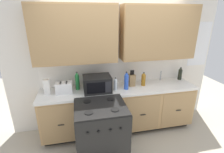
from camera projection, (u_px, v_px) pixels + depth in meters
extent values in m
plane|color=#B2A893|center=(123.00, 138.00, 3.14)|extent=(8.00, 8.00, 0.00)
cube|color=white|center=(116.00, 65.00, 3.28)|extent=(4.07, 0.05, 2.52)
cube|color=white|center=(116.00, 73.00, 3.31)|extent=(2.87, 0.01, 0.40)
cube|color=tan|center=(75.00, 34.00, 2.74)|extent=(1.39, 0.34, 0.95)
cube|color=#A58052|center=(75.00, 36.00, 2.58)|extent=(1.36, 0.01, 0.89)
cube|color=tan|center=(158.00, 33.00, 3.04)|extent=(1.39, 0.34, 0.95)
cube|color=#A58052|center=(163.00, 34.00, 2.88)|extent=(1.36, 0.01, 0.89)
cube|color=white|center=(199.00, 44.00, 3.49)|extent=(0.44, 0.01, 0.90)
cube|color=black|center=(119.00, 125.00, 3.43)|extent=(2.81, 0.48, 0.10)
cube|color=tan|center=(119.00, 108.00, 3.25)|extent=(2.87, 0.60, 0.76)
cube|color=#A88354|center=(61.00, 124.00, 2.76)|extent=(0.66, 0.01, 0.70)
cube|color=black|center=(61.00, 125.00, 2.75)|extent=(0.10, 0.01, 0.01)
cube|color=#A88354|center=(104.00, 119.00, 2.90)|extent=(0.66, 0.01, 0.70)
cube|color=black|center=(104.00, 120.00, 2.89)|extent=(0.10, 0.01, 0.01)
cube|color=#A88354|center=(143.00, 114.00, 3.04)|extent=(0.66, 0.01, 0.70)
cube|color=black|center=(143.00, 115.00, 3.03)|extent=(0.10, 0.01, 0.01)
cube|color=#A88354|center=(178.00, 110.00, 3.18)|extent=(0.66, 0.01, 0.70)
cube|color=black|center=(179.00, 110.00, 3.17)|extent=(0.10, 0.01, 0.01)
cube|color=white|center=(120.00, 89.00, 3.11)|extent=(2.90, 0.63, 0.04)
cube|color=#A8AAAF|center=(164.00, 84.00, 3.32)|extent=(0.56, 0.38, 0.02)
cube|color=black|center=(101.00, 133.00, 2.59)|extent=(0.76, 0.66, 0.92)
cube|color=black|center=(100.00, 106.00, 2.43)|extent=(0.74, 0.65, 0.02)
cylinder|color=black|center=(89.00, 113.00, 2.24)|extent=(0.12, 0.12, 0.01)
cylinder|color=black|center=(115.00, 110.00, 2.31)|extent=(0.12, 0.12, 0.01)
cylinder|color=black|center=(87.00, 101.00, 2.53)|extent=(0.12, 0.12, 0.01)
cylinder|color=black|center=(110.00, 99.00, 2.61)|extent=(0.12, 0.12, 0.01)
cylinder|color=black|center=(88.00, 134.00, 2.13)|extent=(0.03, 0.02, 0.03)
cylinder|color=black|center=(99.00, 132.00, 2.16)|extent=(0.03, 0.02, 0.03)
cylinder|color=black|center=(111.00, 130.00, 2.19)|extent=(0.03, 0.02, 0.03)
cylinder|color=black|center=(121.00, 129.00, 2.22)|extent=(0.03, 0.02, 0.03)
cube|color=black|center=(97.00, 84.00, 2.94)|extent=(0.48, 0.36, 0.28)
cube|color=black|center=(96.00, 88.00, 2.76)|extent=(0.31, 0.01, 0.19)
cube|color=#28282D|center=(108.00, 87.00, 2.80)|extent=(0.10, 0.01, 0.19)
cube|color=white|center=(64.00, 88.00, 2.89)|extent=(0.28, 0.18, 0.19)
cube|color=black|center=(60.00, 83.00, 2.85)|extent=(0.02, 0.13, 0.01)
cube|color=black|center=(67.00, 83.00, 2.87)|extent=(0.02, 0.13, 0.01)
cube|color=#9C794E|center=(132.00, 80.00, 3.19)|extent=(0.11, 0.14, 0.22)
cylinder|color=black|center=(131.00, 73.00, 3.12)|extent=(0.02, 0.02, 0.09)
cylinder|color=black|center=(132.00, 72.00, 3.12)|extent=(0.02, 0.02, 0.09)
cylinder|color=black|center=(133.00, 72.00, 3.13)|extent=(0.02, 0.02, 0.09)
cylinder|color=black|center=(134.00, 72.00, 3.13)|extent=(0.02, 0.02, 0.09)
cylinder|color=#B2B5BA|center=(161.00, 76.00, 3.45)|extent=(0.02, 0.02, 0.20)
cylinder|color=white|center=(47.00, 87.00, 2.83)|extent=(0.12, 0.12, 0.26)
cylinder|color=blue|center=(126.00, 82.00, 3.02)|extent=(0.08, 0.08, 0.27)
cone|color=blue|center=(127.00, 74.00, 2.96)|extent=(0.07, 0.07, 0.07)
cylinder|color=black|center=(127.00, 72.00, 2.95)|extent=(0.03, 0.03, 0.02)
cylinder|color=black|center=(180.00, 75.00, 3.49)|extent=(0.08, 0.08, 0.21)
cone|color=black|center=(181.00, 69.00, 3.44)|extent=(0.07, 0.07, 0.05)
cylinder|color=black|center=(181.00, 68.00, 3.43)|extent=(0.03, 0.03, 0.02)
cylinder|color=#237A38|center=(77.00, 82.00, 3.01)|extent=(0.07, 0.07, 0.27)
cone|color=#237A38|center=(77.00, 74.00, 2.95)|extent=(0.07, 0.07, 0.07)
cylinder|color=black|center=(77.00, 72.00, 2.94)|extent=(0.03, 0.03, 0.02)
cylinder|color=silver|center=(115.00, 85.00, 3.00)|extent=(0.06, 0.06, 0.19)
cone|color=silver|center=(115.00, 79.00, 2.96)|extent=(0.06, 0.06, 0.05)
cylinder|color=black|center=(115.00, 78.00, 2.95)|extent=(0.02, 0.02, 0.02)
cylinder|color=#9E6619|center=(143.00, 80.00, 3.19)|extent=(0.08, 0.08, 0.21)
cone|color=#9E6619|center=(144.00, 74.00, 3.14)|extent=(0.07, 0.07, 0.05)
cylinder|color=black|center=(144.00, 73.00, 3.14)|extent=(0.03, 0.03, 0.02)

